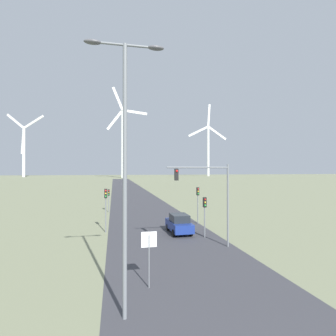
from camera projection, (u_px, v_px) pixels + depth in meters
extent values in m
cube|color=#38383D|center=(136.00, 200.00, 52.41)|extent=(10.00, 240.00, 0.01)
cylinder|color=slate|center=(125.00, 181.00, 10.74)|extent=(0.18, 0.18, 11.29)
cylinder|color=slate|center=(125.00, 45.00, 10.78)|extent=(2.57, 0.10, 0.10)
ellipsoid|color=#4C4C51|center=(93.00, 42.00, 10.51)|extent=(0.70, 0.32, 0.20)
ellipsoid|color=#4C4C51|center=(156.00, 48.00, 11.04)|extent=(0.70, 0.32, 0.20)
cylinder|color=slate|center=(149.00, 261.00, 13.50)|extent=(0.07, 0.07, 2.72)
cube|color=white|center=(149.00, 239.00, 13.50)|extent=(0.81, 0.01, 0.81)
cube|color=red|center=(149.00, 239.00, 13.51)|extent=(0.76, 0.02, 0.76)
cylinder|color=slate|center=(106.00, 211.00, 25.39)|extent=(0.11, 0.11, 4.24)
cube|color=black|center=(106.00, 193.00, 25.40)|extent=(0.28, 0.24, 0.90)
sphere|color=red|center=(106.00, 191.00, 25.27)|extent=(0.16, 0.16, 0.16)
sphere|color=gold|center=(106.00, 194.00, 25.27)|extent=(0.16, 0.16, 0.16)
sphere|color=green|center=(106.00, 196.00, 25.27)|extent=(0.16, 0.16, 0.16)
cylinder|color=slate|center=(205.00, 217.00, 23.59)|extent=(0.11, 0.11, 3.61)
cube|color=black|center=(205.00, 202.00, 23.59)|extent=(0.28, 0.24, 0.90)
sphere|color=red|center=(205.00, 199.00, 23.46)|extent=(0.16, 0.16, 0.16)
sphere|color=gold|center=(205.00, 202.00, 23.46)|extent=(0.16, 0.16, 0.16)
sphere|color=green|center=(205.00, 205.00, 23.46)|extent=(0.16, 0.16, 0.16)
cylinder|color=slate|center=(109.00, 201.00, 37.50)|extent=(0.11, 0.11, 3.26)
cube|color=black|center=(109.00, 193.00, 37.50)|extent=(0.28, 0.24, 0.90)
sphere|color=red|center=(109.00, 191.00, 37.37)|extent=(0.16, 0.16, 0.16)
sphere|color=gold|center=(109.00, 193.00, 37.37)|extent=(0.16, 0.16, 0.16)
sphere|color=green|center=(109.00, 195.00, 37.37)|extent=(0.16, 0.16, 0.16)
cylinder|color=slate|center=(198.00, 205.00, 29.54)|extent=(0.11, 0.11, 4.10)
cube|color=black|center=(198.00, 191.00, 29.55)|extent=(0.28, 0.24, 0.90)
sphere|color=red|center=(198.00, 189.00, 29.42)|extent=(0.16, 0.16, 0.16)
sphere|color=gold|center=(198.00, 191.00, 29.42)|extent=(0.16, 0.16, 0.16)
sphere|color=green|center=(198.00, 194.00, 29.42)|extent=(0.16, 0.16, 0.16)
cylinder|color=slate|center=(228.00, 205.00, 20.74)|extent=(0.14, 0.14, 6.52)
cylinder|color=slate|center=(198.00, 167.00, 20.25)|extent=(4.94, 0.12, 0.12)
cube|color=black|center=(176.00, 175.00, 19.90)|extent=(0.28, 0.24, 0.90)
sphere|color=red|center=(177.00, 171.00, 19.77)|extent=(0.18, 0.18, 0.18)
cube|color=navy|center=(179.00, 225.00, 25.16)|extent=(1.90, 4.14, 0.80)
cube|color=#1E2328|center=(179.00, 218.00, 25.02)|extent=(1.61, 2.14, 0.70)
cylinder|color=black|center=(168.00, 227.00, 26.24)|extent=(0.22, 0.66, 0.66)
cylinder|color=black|center=(184.00, 226.00, 26.57)|extent=(0.22, 0.66, 0.66)
cylinder|color=black|center=(174.00, 233.00, 23.75)|extent=(0.22, 0.66, 0.66)
cylinder|color=black|center=(191.00, 232.00, 24.08)|extent=(0.22, 0.66, 0.66)
cylinder|color=white|center=(24.00, 153.00, 214.93)|extent=(2.20, 2.20, 40.22)
sphere|color=white|center=(24.00, 128.00, 215.05)|extent=(2.60, 2.60, 2.60)
cube|color=white|center=(34.00, 122.00, 212.29)|extent=(17.44, 9.60, 10.30)
cube|color=white|center=(15.00, 121.00, 217.60)|extent=(16.04, 8.86, 13.37)
cube|color=white|center=(23.00, 141.00, 215.26)|extent=(3.46, 2.16, 20.72)
cylinder|color=white|center=(123.00, 144.00, 195.46)|extent=(2.20, 2.20, 50.52)
sphere|color=white|center=(123.00, 110.00, 195.61)|extent=(2.60, 2.60, 2.60)
cube|color=white|center=(135.00, 112.00, 196.68)|extent=(17.75, 2.12, 4.10)
cube|color=white|center=(118.00, 98.00, 195.25)|extent=(8.44, 1.26, 17.04)
cube|color=white|center=(115.00, 120.00, 194.91)|extent=(12.20, 1.61, 15.13)
cylinder|color=white|center=(208.00, 151.00, 245.66)|extent=(2.20, 2.20, 46.56)
sphere|color=white|center=(208.00, 127.00, 245.80)|extent=(2.60, 2.60, 2.60)
cube|color=white|center=(209.00, 115.00, 245.99)|extent=(3.12, 0.58, 20.44)
cube|color=white|center=(198.00, 131.00, 244.03)|extent=(19.06, 1.00, 10.64)
cube|color=white|center=(217.00, 133.00, 247.37)|extent=(17.95, 0.97, 12.80)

